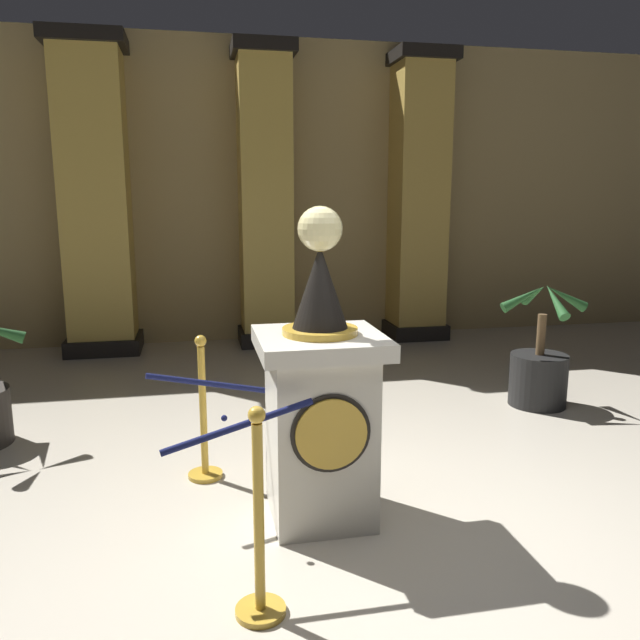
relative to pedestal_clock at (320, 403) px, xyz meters
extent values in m
plane|color=beige|center=(0.24, -0.32, -0.73)|extent=(12.82, 12.82, 0.00)
cube|color=tan|center=(0.24, 5.13, 1.26)|extent=(12.82, 0.16, 3.97)
cube|color=beige|center=(0.00, 0.00, -0.21)|extent=(0.59, 0.59, 1.04)
cube|color=beige|center=(0.00, 0.00, 0.36)|extent=(0.74, 0.74, 0.10)
cylinder|color=gold|center=(0.00, -0.30, -0.08)|extent=(0.40, 0.03, 0.40)
cylinder|color=black|center=(0.00, -0.29, -0.08)|extent=(0.45, 0.01, 0.45)
cylinder|color=gold|center=(0.00, 0.00, 0.43)|extent=(0.44, 0.44, 0.04)
cone|color=black|center=(0.00, 0.00, 0.70)|extent=(0.32, 0.32, 0.48)
cylinder|color=gold|center=(0.00, 0.00, 0.93)|extent=(0.03, 0.03, 0.06)
sphere|color=beige|center=(0.00, 0.00, 1.02)|extent=(0.26, 0.26, 0.26)
cylinder|color=gold|center=(-0.68, 0.70, -0.71)|extent=(0.24, 0.24, 0.03)
cylinder|color=gold|center=(-0.68, 0.70, -0.26)|extent=(0.05, 0.05, 0.94)
sphere|color=gold|center=(-0.68, 0.70, 0.25)|extent=(0.08, 0.08, 0.08)
cylinder|color=gold|center=(-0.46, -0.85, -0.71)|extent=(0.24, 0.24, 0.03)
cylinder|color=gold|center=(-0.46, -0.85, -0.26)|extent=(0.05, 0.05, 0.94)
sphere|color=gold|center=(-0.46, -0.85, 0.25)|extent=(0.08, 0.08, 0.08)
cylinder|color=#141947|center=(-0.62, 0.31, 0.06)|extent=(0.79, 0.15, 0.22)
cylinder|color=#141947|center=(-0.51, -0.46, 0.06)|extent=(0.79, 0.15, 0.22)
sphere|color=#141947|center=(-0.57, -0.08, -0.03)|extent=(0.04, 0.04, 0.04)
cube|color=black|center=(-1.85, 4.76, -0.63)|extent=(0.90, 0.90, 0.20)
cube|color=gold|center=(-1.85, 4.76, 1.18)|extent=(0.78, 0.78, 3.82)
cube|color=black|center=(-1.85, 4.76, 3.01)|extent=(0.94, 0.94, 0.16)
cube|color=black|center=(2.33, 4.76, -0.63)|extent=(0.77, 0.77, 0.20)
cube|color=gold|center=(2.33, 4.76, 1.18)|extent=(0.67, 0.67, 3.82)
cube|color=black|center=(2.33, 4.76, 3.01)|extent=(0.81, 0.81, 0.16)
cube|color=black|center=(0.24, 4.76, -0.63)|extent=(0.75, 0.75, 0.20)
cube|color=gold|center=(0.24, 4.76, 1.18)|extent=(0.65, 0.65, 3.82)
cube|color=black|center=(0.24, 4.76, 3.01)|extent=(0.78, 0.78, 0.16)
cylinder|color=black|center=(2.43, 1.66, -0.48)|extent=(0.53, 0.53, 0.49)
cylinder|color=brown|center=(2.43, 1.66, -0.05)|extent=(0.08, 0.08, 0.38)
cone|color=#265928|center=(2.64, 1.63, 0.30)|extent=(0.42, 0.16, 0.29)
cone|color=#265928|center=(2.46, 1.86, 0.30)|extent=(0.13, 0.41, 0.29)
cone|color=#265928|center=(2.23, 1.66, 0.30)|extent=(0.42, 0.12, 0.27)
cone|color=#265928|center=(2.42, 1.45, 0.30)|extent=(0.11, 0.39, 0.32)
camera|label=1|loc=(-0.71, -3.48, 1.19)|focal=35.11mm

